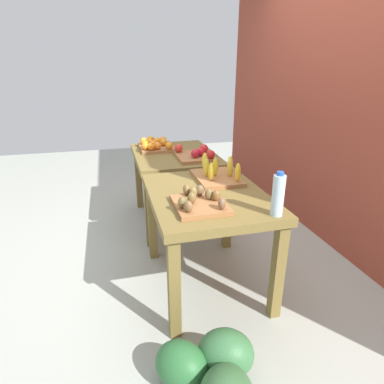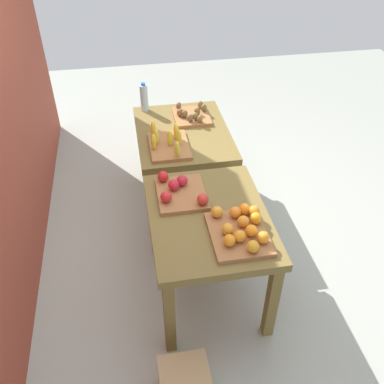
{
  "view_description": "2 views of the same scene",
  "coord_description": "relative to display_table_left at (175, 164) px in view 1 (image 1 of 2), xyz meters",
  "views": [
    {
      "loc": [
        2.55,
        -0.63,
        1.59
      ],
      "look_at": [
        0.04,
        0.03,
        0.55
      ],
      "focal_mm": 29.99,
      "sensor_mm": 36.0,
      "label": 1
    },
    {
      "loc": [
        -2.63,
        0.48,
        2.65
      ],
      "look_at": [
        -0.01,
        0.02,
        0.52
      ],
      "focal_mm": 39.66,
      "sensor_mm": 36.0,
      "label": 2
    }
  ],
  "objects": [
    {
      "name": "orange_bin",
      "position": [
        -0.21,
        -0.16,
        0.15
      ],
      "size": [
        0.45,
        0.36,
        0.11
      ],
      "color": "#9E673B",
      "rests_on": "display_table_left"
    },
    {
      "name": "display_table_left",
      "position": [
        0.0,
        0.0,
        0.0
      ],
      "size": [
        1.04,
        0.8,
        0.75
      ],
      "color": "brown",
      "rests_on": "ground_plane"
    },
    {
      "name": "cardboard_produce_box",
      "position": [
        -0.87,
        0.3,
        -0.51
      ],
      "size": [
        0.4,
        0.3,
        0.27
      ],
      "primitive_type": "cube",
      "color": "tan",
      "rests_on": "ground_plane"
    },
    {
      "name": "banana_crate",
      "position": [
        0.87,
        0.16,
        0.15
      ],
      "size": [
        0.44,
        0.32,
        0.17
      ],
      "color": "#9E673B",
      "rests_on": "display_table_right"
    },
    {
      "name": "display_table_right",
      "position": [
        1.12,
        0.0,
        0.0
      ],
      "size": [
        1.04,
        0.8,
        0.75
      ],
      "color": "brown",
      "rests_on": "ground_plane"
    },
    {
      "name": "kiwi_bin",
      "position": [
        1.33,
        -0.12,
        0.14
      ],
      "size": [
        0.36,
        0.32,
        0.1
      ],
      "color": "#9E673B",
      "rests_on": "display_table_right"
    },
    {
      "name": "apple_bin",
      "position": [
        0.24,
        0.16,
        0.15
      ],
      "size": [
        0.4,
        0.35,
        0.11
      ],
      "color": "#9E673B",
      "rests_on": "display_table_left"
    },
    {
      "name": "ground_plane",
      "position": [
        0.56,
        0.0,
        -0.64
      ],
      "size": [
        8.0,
        8.0,
        0.0
      ],
      "primitive_type": "plane",
      "color": "#A3A89D"
    },
    {
      "name": "back_wall",
      "position": [
        0.56,
        1.35,
        0.86
      ],
      "size": [
        4.4,
        0.12,
        3.0
      ],
      "primitive_type": "cube",
      "color": "brown",
      "rests_on": "ground_plane"
    },
    {
      "name": "watermelon_pile",
      "position": [
        2.01,
        -0.23,
        -0.51
      ],
      "size": [
        0.67,
        0.62,
        0.27
      ],
      "color": "#356337",
      "rests_on": "ground_plane"
    },
    {
      "name": "water_bottle",
      "position": [
        1.57,
        0.29,
        0.24
      ],
      "size": [
        0.07,
        0.07,
        0.27
      ],
      "color": "silver",
      "rests_on": "display_table_right"
    }
  ]
}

